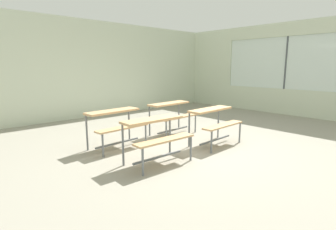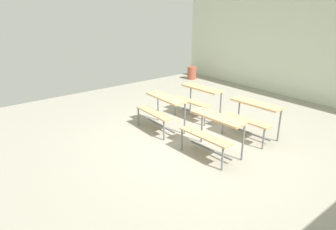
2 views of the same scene
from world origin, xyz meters
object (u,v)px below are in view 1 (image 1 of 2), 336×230
desk_bench_r0c1 (215,118)px  desk_bench_r1c1 (172,111)px  desk_bench_r1c0 (116,120)px  desk_bench_r0c0 (157,130)px

desk_bench_r0c1 → desk_bench_r1c1: bearing=90.1°
desk_bench_r0c1 → desk_bench_r1c0: bearing=141.7°
desk_bench_r0c0 → desk_bench_r0c1: same height
desk_bench_r1c0 → desk_bench_r0c0: bearing=-90.2°
desk_bench_r1c1 → desk_bench_r1c0: bearing=178.8°
desk_bench_r0c0 → desk_bench_r1c1: same height
desk_bench_r0c0 → desk_bench_r1c0: bearing=94.9°
desk_bench_r1c0 → desk_bench_r1c1: size_ratio=1.00×
desk_bench_r0c1 → desk_bench_r1c0: same height
desk_bench_r0c0 → desk_bench_r1c1: bearing=41.0°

